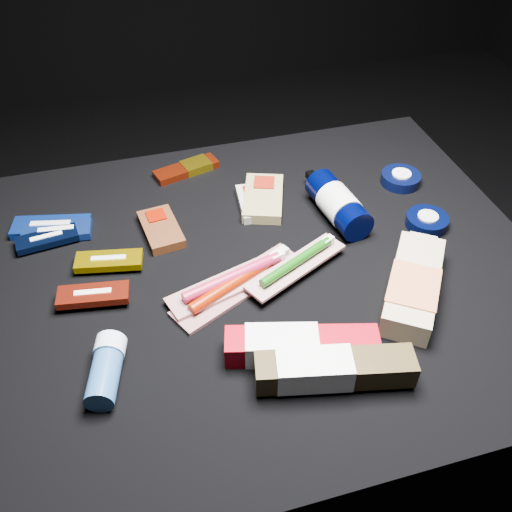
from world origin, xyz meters
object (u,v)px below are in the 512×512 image
object	(u,v)px
lotion_bottle	(338,204)
toothpaste_carton_red	(295,346)
deodorant_stick	(106,369)
bodywash_bottle	(413,287)

from	to	relation	value
lotion_bottle	toothpaste_carton_red	xyz separation A→B (m)	(-0.17, -0.27, -0.01)
lotion_bottle	deodorant_stick	bearing A→B (deg)	-157.75
toothpaste_carton_red	deodorant_stick	bearing A→B (deg)	-172.08
lotion_bottle	toothpaste_carton_red	bearing A→B (deg)	-129.53
lotion_bottle	deodorant_stick	xyz separation A→B (m)	(-0.43, -0.24, -0.01)
lotion_bottle	bodywash_bottle	size ratio (longest dim) A/B	0.92
deodorant_stick	toothpaste_carton_red	bearing A→B (deg)	7.70
lotion_bottle	bodywash_bottle	bearing A→B (deg)	-87.15
bodywash_bottle	lotion_bottle	bearing A→B (deg)	134.79
bodywash_bottle	deodorant_stick	world-z (taller)	same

